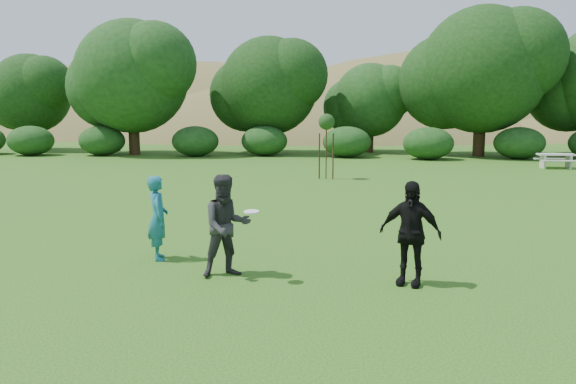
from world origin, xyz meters
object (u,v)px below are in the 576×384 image
(sapling, at_px, (326,124))
(player_grey, at_px, (226,226))
(player_black, at_px, (410,233))
(player_teal, at_px, (158,218))
(picnic_table, at_px, (556,158))

(sapling, bearing_deg, player_grey, -94.90)
(player_grey, height_order, sapling, sapling)
(player_black, bearing_deg, sapling, 118.42)
(player_black, bearing_deg, player_teal, -172.71)
(player_grey, distance_m, player_black, 3.25)
(player_teal, bearing_deg, picnic_table, -60.95)
(player_teal, xyz_separation_m, player_black, (4.86, -1.18, 0.06))
(player_black, bearing_deg, player_grey, -162.40)
(player_teal, height_order, player_black, player_black)
(player_black, relative_size, sapling, 0.64)
(player_teal, bearing_deg, sapling, -36.12)
(player_teal, distance_m, player_grey, 1.90)
(player_teal, distance_m, player_black, 5.00)
(sapling, relative_size, picnic_table, 1.58)
(player_grey, relative_size, picnic_table, 1.03)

